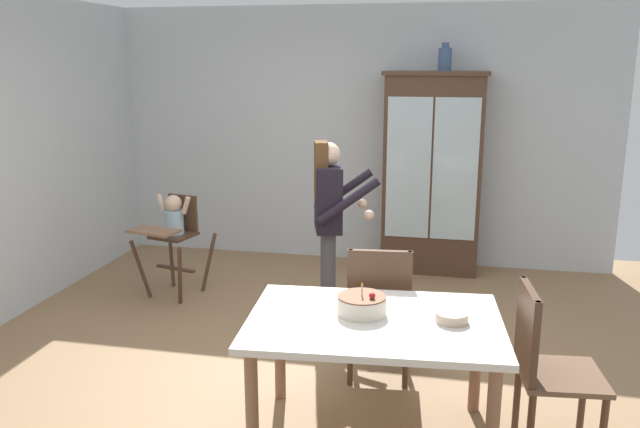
{
  "coord_description": "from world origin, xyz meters",
  "views": [
    {
      "loc": [
        1.02,
        -4.18,
        2.15
      ],
      "look_at": [
        -0.01,
        0.7,
        0.95
      ],
      "focal_mm": 36.19,
      "sensor_mm": 36.0,
      "label": 1
    }
  ],
  "objects_px": {
    "birthday_cake": "(362,305)",
    "serving_bowl": "(452,317)",
    "china_cabinet": "(432,173)",
    "adult_person": "(329,212)",
    "ceramic_vase": "(445,58)",
    "high_chair_with_toddler": "(174,227)",
    "dining_table": "(374,335)",
    "dining_chair_far_side": "(379,304)",
    "dining_chair_right_end": "(543,359)"
  },
  "relations": [
    {
      "from": "ceramic_vase",
      "to": "dining_table",
      "type": "relative_size",
      "value": 0.18
    },
    {
      "from": "dining_table",
      "to": "birthday_cake",
      "type": "relative_size",
      "value": 5.3
    },
    {
      "from": "ceramic_vase",
      "to": "serving_bowl",
      "type": "xyz_separation_m",
      "value": [
        0.17,
        -3.15,
        -1.39
      ]
    },
    {
      "from": "ceramic_vase",
      "to": "dining_chair_far_side",
      "type": "distance_m",
      "value": 2.99
    },
    {
      "from": "china_cabinet",
      "to": "adult_person",
      "type": "height_order",
      "value": "china_cabinet"
    },
    {
      "from": "ceramic_vase",
      "to": "high_chair_with_toddler",
      "type": "height_order",
      "value": "ceramic_vase"
    },
    {
      "from": "china_cabinet",
      "to": "dining_chair_far_side",
      "type": "relative_size",
      "value": 2.12
    },
    {
      "from": "china_cabinet",
      "to": "adult_person",
      "type": "bearing_deg",
      "value": -113.98
    },
    {
      "from": "dining_chair_right_end",
      "to": "adult_person",
      "type": "bearing_deg",
      "value": 39.57
    },
    {
      "from": "birthday_cake",
      "to": "ceramic_vase",
      "type": "bearing_deg",
      "value": 83.93
    },
    {
      "from": "china_cabinet",
      "to": "dining_table",
      "type": "height_order",
      "value": "china_cabinet"
    },
    {
      "from": "high_chair_with_toddler",
      "to": "dining_table",
      "type": "height_order",
      "value": "high_chair_with_toddler"
    },
    {
      "from": "adult_person",
      "to": "dining_chair_right_end",
      "type": "relative_size",
      "value": 1.59
    },
    {
      "from": "birthday_cake",
      "to": "dining_chair_right_end",
      "type": "xyz_separation_m",
      "value": [
        1.0,
        0.01,
        -0.24
      ]
    },
    {
      "from": "adult_person",
      "to": "dining_chair_far_side",
      "type": "xyz_separation_m",
      "value": [
        0.51,
        -0.85,
        -0.41
      ]
    },
    {
      "from": "china_cabinet",
      "to": "serving_bowl",
      "type": "bearing_deg",
      "value": -85.54
    },
    {
      "from": "china_cabinet",
      "to": "high_chair_with_toddler",
      "type": "height_order",
      "value": "china_cabinet"
    },
    {
      "from": "ceramic_vase",
      "to": "adult_person",
      "type": "relative_size",
      "value": 0.18
    },
    {
      "from": "ceramic_vase",
      "to": "high_chair_with_toddler",
      "type": "bearing_deg",
      "value": -152.39
    },
    {
      "from": "adult_person",
      "to": "dining_chair_right_end",
      "type": "bearing_deg",
      "value": -150.28
    },
    {
      "from": "high_chair_with_toddler",
      "to": "adult_person",
      "type": "relative_size",
      "value": 0.62
    },
    {
      "from": "adult_person",
      "to": "serving_bowl",
      "type": "xyz_separation_m",
      "value": [
        0.98,
        -1.49,
        -0.2
      ]
    },
    {
      "from": "china_cabinet",
      "to": "ceramic_vase",
      "type": "xyz_separation_m",
      "value": [
        0.08,
        0.0,
        1.13
      ]
    },
    {
      "from": "ceramic_vase",
      "to": "birthday_cake",
      "type": "distance_m",
      "value": 3.44
    },
    {
      "from": "high_chair_with_toddler",
      "to": "adult_person",
      "type": "distance_m",
      "value": 1.63
    },
    {
      "from": "dining_chair_right_end",
      "to": "high_chair_with_toddler",
      "type": "bearing_deg",
      "value": 52.11
    },
    {
      "from": "adult_person",
      "to": "dining_chair_far_side",
      "type": "relative_size",
      "value": 1.59
    },
    {
      "from": "serving_bowl",
      "to": "dining_chair_right_end",
      "type": "bearing_deg",
      "value": 2.24
    },
    {
      "from": "serving_bowl",
      "to": "high_chair_with_toddler",
      "type": "bearing_deg",
      "value": 142.74
    },
    {
      "from": "dining_table",
      "to": "birthday_cake",
      "type": "distance_m",
      "value": 0.18
    },
    {
      "from": "high_chair_with_toddler",
      "to": "birthday_cake",
      "type": "height_order",
      "value": "high_chair_with_toddler"
    },
    {
      "from": "china_cabinet",
      "to": "dining_chair_far_side",
      "type": "distance_m",
      "value": 2.56
    },
    {
      "from": "adult_person",
      "to": "birthday_cake",
      "type": "relative_size",
      "value": 5.47
    },
    {
      "from": "ceramic_vase",
      "to": "birthday_cake",
      "type": "relative_size",
      "value": 0.96
    },
    {
      "from": "ceramic_vase",
      "to": "dining_chair_far_side",
      "type": "xyz_separation_m",
      "value": [
        -0.31,
        -2.51,
        -1.6
      ]
    },
    {
      "from": "serving_bowl",
      "to": "birthday_cake",
      "type": "bearing_deg",
      "value": 178.68
    },
    {
      "from": "birthday_cake",
      "to": "serving_bowl",
      "type": "relative_size",
      "value": 1.56
    },
    {
      "from": "dining_table",
      "to": "serving_bowl",
      "type": "bearing_deg",
      "value": 7.02
    },
    {
      "from": "ceramic_vase",
      "to": "high_chair_with_toddler",
      "type": "relative_size",
      "value": 0.28
    },
    {
      "from": "china_cabinet",
      "to": "serving_bowl",
      "type": "xyz_separation_m",
      "value": [
        0.25,
        -3.15,
        -0.26
      ]
    },
    {
      "from": "birthday_cake",
      "to": "dining_chair_right_end",
      "type": "distance_m",
      "value": 1.03
    },
    {
      "from": "adult_person",
      "to": "dining_table",
      "type": "distance_m",
      "value": 1.67
    },
    {
      "from": "dining_table",
      "to": "adult_person",
      "type": "bearing_deg",
      "value": 110.08
    },
    {
      "from": "adult_person",
      "to": "dining_table",
      "type": "height_order",
      "value": "adult_person"
    },
    {
      "from": "serving_bowl",
      "to": "ceramic_vase",
      "type": "bearing_deg",
      "value": 93.05
    },
    {
      "from": "high_chair_with_toddler",
      "to": "ceramic_vase",
      "type": "bearing_deg",
      "value": 41.14
    },
    {
      "from": "dining_table",
      "to": "dining_chair_right_end",
      "type": "height_order",
      "value": "dining_chair_right_end"
    },
    {
      "from": "high_chair_with_toddler",
      "to": "birthday_cake",
      "type": "xyz_separation_m",
      "value": [
        2.02,
        -1.91,
        0.14
      ]
    },
    {
      "from": "birthday_cake",
      "to": "china_cabinet",
      "type": "bearing_deg",
      "value": 85.32
    },
    {
      "from": "ceramic_vase",
      "to": "adult_person",
      "type": "bearing_deg",
      "value": -116.13
    }
  ]
}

